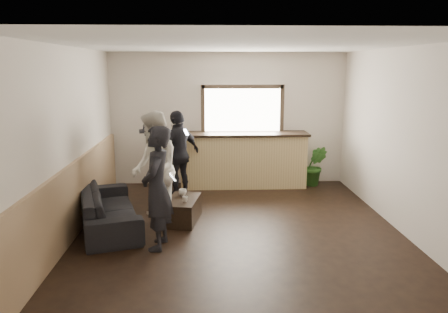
{
  "coord_description": "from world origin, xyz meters",
  "views": [
    {
      "loc": [
        -0.5,
        -6.3,
        2.51
      ],
      "look_at": [
        -0.2,
        0.4,
        1.12
      ],
      "focal_mm": 35.0,
      "sensor_mm": 36.0,
      "label": 1
    }
  ],
  "objects_px": {
    "cup_b": "(185,199)",
    "person_a": "(157,188)",
    "coffee_table": "(183,210)",
    "person_d": "(179,154)",
    "person_b": "(154,169)",
    "person_c": "(156,164)",
    "bar_counter": "(243,156)",
    "cup_a": "(183,192)",
    "sofa": "(109,208)",
    "potted_plant": "(315,166)"
  },
  "relations": [
    {
      "from": "cup_b",
      "to": "person_a",
      "type": "distance_m",
      "value": 1.06
    },
    {
      "from": "coffee_table",
      "to": "person_d",
      "type": "bearing_deg",
      "value": 95.37
    },
    {
      "from": "person_b",
      "to": "person_c",
      "type": "xyz_separation_m",
      "value": [
        -0.07,
        0.9,
        -0.11
      ]
    },
    {
      "from": "bar_counter",
      "to": "person_d",
      "type": "height_order",
      "value": "bar_counter"
    },
    {
      "from": "cup_b",
      "to": "person_a",
      "type": "bearing_deg",
      "value": -110.46
    },
    {
      "from": "coffee_table",
      "to": "cup_a",
      "type": "distance_m",
      "value": 0.32
    },
    {
      "from": "cup_a",
      "to": "cup_b",
      "type": "distance_m",
      "value": 0.36
    },
    {
      "from": "person_c",
      "to": "cup_a",
      "type": "bearing_deg",
      "value": 53.03
    },
    {
      "from": "person_c",
      "to": "person_a",
      "type": "bearing_deg",
      "value": 19.08
    },
    {
      "from": "cup_a",
      "to": "cup_b",
      "type": "bearing_deg",
      "value": -81.11
    },
    {
      "from": "sofa",
      "to": "cup_a",
      "type": "bearing_deg",
      "value": -87.52
    },
    {
      "from": "cup_a",
      "to": "person_c",
      "type": "distance_m",
      "value": 0.85
    },
    {
      "from": "sofa",
      "to": "person_a",
      "type": "bearing_deg",
      "value": -151.17
    },
    {
      "from": "coffee_table",
      "to": "person_c",
      "type": "distance_m",
      "value": 1.12
    },
    {
      "from": "cup_b",
      "to": "potted_plant",
      "type": "bearing_deg",
      "value": 39.88
    },
    {
      "from": "bar_counter",
      "to": "potted_plant",
      "type": "height_order",
      "value": "bar_counter"
    },
    {
      "from": "person_b",
      "to": "person_d",
      "type": "relative_size",
      "value": 1.08
    },
    {
      "from": "cup_b",
      "to": "person_d",
      "type": "relative_size",
      "value": 0.05
    },
    {
      "from": "cup_b",
      "to": "person_d",
      "type": "distance_m",
      "value": 1.64
    },
    {
      "from": "sofa",
      "to": "person_d",
      "type": "height_order",
      "value": "person_d"
    },
    {
      "from": "coffee_table",
      "to": "person_d",
      "type": "height_order",
      "value": "person_d"
    },
    {
      "from": "cup_b",
      "to": "person_a",
      "type": "relative_size",
      "value": 0.05
    },
    {
      "from": "sofa",
      "to": "coffee_table",
      "type": "relative_size",
      "value": 2.44
    },
    {
      "from": "coffee_table",
      "to": "person_a",
      "type": "xyz_separation_m",
      "value": [
        -0.29,
        -1.05,
        0.67
      ]
    },
    {
      "from": "sofa",
      "to": "person_a",
      "type": "distance_m",
      "value": 1.34
    },
    {
      "from": "person_a",
      "to": "person_d",
      "type": "height_order",
      "value": "person_a"
    },
    {
      "from": "bar_counter",
      "to": "sofa",
      "type": "distance_m",
      "value": 3.31
    },
    {
      "from": "cup_a",
      "to": "person_c",
      "type": "xyz_separation_m",
      "value": [
        -0.5,
        0.58,
        0.37
      ]
    },
    {
      "from": "sofa",
      "to": "cup_b",
      "type": "xyz_separation_m",
      "value": [
        1.21,
        0.05,
        0.12
      ]
    },
    {
      "from": "potted_plant",
      "to": "person_a",
      "type": "bearing_deg",
      "value": -133.81
    },
    {
      "from": "person_c",
      "to": "coffee_table",
      "type": "bearing_deg",
      "value": 45.11
    },
    {
      "from": "potted_plant",
      "to": "coffee_table",
      "type": "bearing_deg",
      "value": -142.51
    },
    {
      "from": "potted_plant",
      "to": "person_b",
      "type": "xyz_separation_m",
      "value": [
        -3.14,
        -2.19,
        0.48
      ]
    },
    {
      "from": "cup_a",
      "to": "potted_plant",
      "type": "distance_m",
      "value": 3.3
    },
    {
      "from": "cup_a",
      "to": "person_d",
      "type": "xyz_separation_m",
      "value": [
        -0.13,
        1.22,
        0.41
      ]
    },
    {
      "from": "cup_a",
      "to": "potted_plant",
      "type": "xyz_separation_m",
      "value": [
        2.72,
        1.87,
        0.0
      ]
    },
    {
      "from": "person_b",
      "to": "person_c",
      "type": "height_order",
      "value": "person_b"
    },
    {
      "from": "cup_b",
      "to": "potted_plant",
      "type": "height_order",
      "value": "potted_plant"
    },
    {
      "from": "cup_b",
      "to": "person_d",
      "type": "bearing_deg",
      "value": 96.56
    },
    {
      "from": "person_c",
      "to": "person_d",
      "type": "xyz_separation_m",
      "value": [
        0.37,
        0.64,
        0.04
      ]
    },
    {
      "from": "person_b",
      "to": "person_d",
      "type": "xyz_separation_m",
      "value": [
        0.3,
        1.54,
        -0.07
      ]
    },
    {
      "from": "cup_a",
      "to": "person_c",
      "type": "relative_size",
      "value": 0.08
    },
    {
      "from": "coffee_table",
      "to": "potted_plant",
      "type": "height_order",
      "value": "potted_plant"
    },
    {
      "from": "person_c",
      "to": "person_d",
      "type": "distance_m",
      "value": 0.74
    },
    {
      "from": "cup_a",
      "to": "person_b",
      "type": "xyz_separation_m",
      "value": [
        -0.42,
        -0.32,
        0.48
      ]
    },
    {
      "from": "bar_counter",
      "to": "person_b",
      "type": "height_order",
      "value": "bar_counter"
    },
    {
      "from": "cup_a",
      "to": "person_b",
      "type": "height_order",
      "value": "person_b"
    },
    {
      "from": "person_a",
      "to": "person_b",
      "type": "height_order",
      "value": "person_b"
    },
    {
      "from": "coffee_table",
      "to": "person_b",
      "type": "relative_size",
      "value": 0.47
    },
    {
      "from": "person_d",
      "to": "cup_b",
      "type": "bearing_deg",
      "value": 51.92
    }
  ]
}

